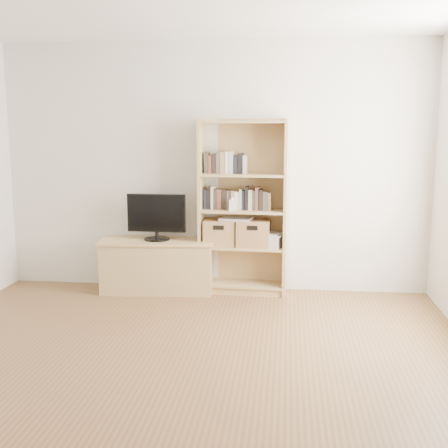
# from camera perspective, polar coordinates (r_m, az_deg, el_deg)

# --- Properties ---
(floor) EXTENTS (4.50, 5.00, 0.01)m
(floor) POSITION_cam_1_polar(r_m,az_deg,el_deg) (3.87, -6.03, -16.76)
(floor) COLOR brown
(floor) RESTS_ON ground
(back_wall) EXTENTS (4.50, 0.02, 2.60)m
(back_wall) POSITION_cam_1_polar(r_m,az_deg,el_deg) (5.94, -1.05, 5.75)
(back_wall) COLOR silver
(back_wall) RESTS_ON floor
(tv_stand) EXTENTS (1.18, 0.51, 0.53)m
(tv_stand) POSITION_cam_1_polar(r_m,az_deg,el_deg) (6.00, -6.76, -4.32)
(tv_stand) COLOR tan
(tv_stand) RESTS_ON floor
(bookshelf) EXTENTS (0.92, 0.36, 1.81)m
(bookshelf) POSITION_cam_1_polar(r_m,az_deg,el_deg) (5.79, 1.95, 1.67)
(bookshelf) COLOR tan
(bookshelf) RESTS_ON floor
(television) EXTENTS (0.61, 0.06, 0.48)m
(television) POSITION_cam_1_polar(r_m,az_deg,el_deg) (5.89, -6.87, 0.68)
(television) COLOR black
(television) RESTS_ON tv_stand
(books_row_mid) EXTENTS (0.89, 0.19, 0.24)m
(books_row_mid) POSITION_cam_1_polar(r_m,az_deg,el_deg) (5.79, 1.98, 2.67)
(books_row_mid) COLOR black
(books_row_mid) RESTS_ON bookshelf
(books_row_upper) EXTENTS (0.40, 0.16, 0.21)m
(books_row_upper) POSITION_cam_1_polar(r_m,az_deg,el_deg) (5.79, 0.02, 6.22)
(books_row_upper) COLOR black
(books_row_upper) RESTS_ON bookshelf
(baby_monitor) EXTENTS (0.06, 0.04, 0.11)m
(baby_monitor) POSITION_cam_1_polar(r_m,az_deg,el_deg) (5.70, 0.83, 1.90)
(baby_monitor) COLOR white
(baby_monitor) RESTS_ON bookshelf
(basket_left) EXTENTS (0.33, 0.27, 0.27)m
(basket_left) POSITION_cam_1_polar(r_m,az_deg,el_deg) (5.86, -0.40, -0.86)
(basket_left) COLOR olive
(basket_left) RESTS_ON bookshelf
(basket_right) EXTENTS (0.35, 0.29, 0.28)m
(basket_right) POSITION_cam_1_polar(r_m,az_deg,el_deg) (5.81, 3.01, -0.92)
(basket_right) COLOR olive
(basket_right) RESTS_ON bookshelf
(laptop) EXTENTS (0.35, 0.27, 0.03)m
(laptop) POSITION_cam_1_polar(r_m,az_deg,el_deg) (5.81, 1.24, 0.52)
(laptop) COLOR silver
(laptop) RESTS_ON basket_left
(magazine_stack) EXTENTS (0.24, 0.30, 0.12)m
(magazine_stack) POSITION_cam_1_polar(r_m,az_deg,el_deg) (5.81, 4.97, -1.73)
(magazine_stack) COLOR beige
(magazine_stack) RESTS_ON bookshelf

